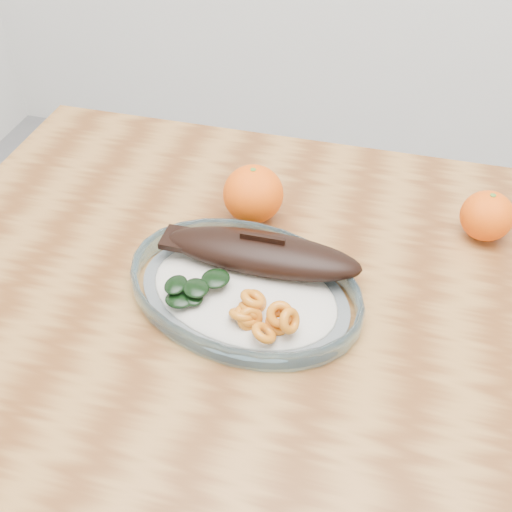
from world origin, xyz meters
name	(u,v)px	position (x,y,z in m)	size (l,w,h in m)	color
dining_table	(329,360)	(0.00, 0.00, 0.65)	(1.20, 0.80, 0.75)	brown
plated_meal	(245,285)	(-0.12, 0.00, 0.77)	(0.69, 0.69, 0.08)	white
orange_left	(253,194)	(-0.15, 0.16, 0.79)	(0.09, 0.09, 0.09)	#FF4A05
orange_right	(487,216)	(0.18, 0.20, 0.79)	(0.07, 0.07, 0.07)	#FF4A05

